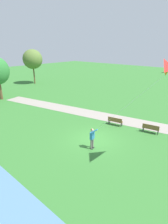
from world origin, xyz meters
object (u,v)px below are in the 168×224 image
object	(u,v)px
park_bench_near_walkway	(151,128)
park_bench_far_walkway	(115,121)
flying_kite	(163,68)
person_kite_flyer	(92,137)
tree_behind_path	(33,59)

from	to	relation	value
park_bench_near_walkway	park_bench_far_walkway	size ratio (longest dim) A/B	1.00
flying_kite	park_bench_far_walkway	size ratio (longest dim) A/B	3.40
park_bench_far_walkway	flying_kite	bearing A→B (deg)	-129.23
park_bench_near_walkway	flying_kite	bearing A→B (deg)	-159.54
person_kite_flyer	tree_behind_path	distance (m)	28.70
person_kite_flyer	tree_behind_path	xyz separation A→B (m)	(12.21, 25.66, 4.01)
flying_kite	park_bench_far_walkway	bearing A→B (deg)	50.77
park_bench_near_walkway	park_bench_far_walkway	world-z (taller)	same
person_kite_flyer	flying_kite	distance (m)	7.07
person_kite_flyer	park_bench_near_walkway	bearing A→B (deg)	-22.99
person_kite_flyer	flying_kite	xyz separation A→B (m)	(0.69, -4.31, 5.56)
flying_kite	park_bench_near_walkway	distance (m)	8.13
person_kite_flyer	park_bench_far_walkway	bearing A→B (deg)	11.27
person_kite_flyer	park_bench_near_walkway	distance (m)	6.24
person_kite_flyer	park_bench_far_walkway	world-z (taller)	person_kite_flyer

